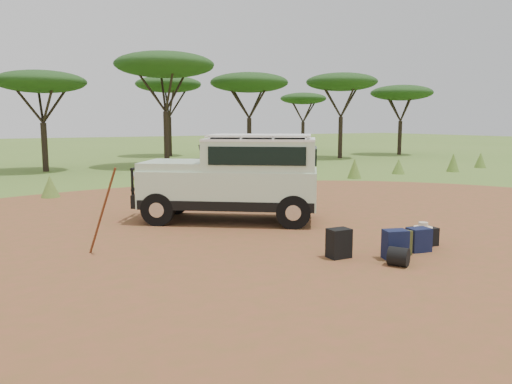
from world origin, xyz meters
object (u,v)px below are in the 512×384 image
safari_vehicle (236,180)px  backpack_black (339,243)px  backpack_navy (395,245)px  backpack_olive (401,243)px  walking_staff (103,211)px  hard_case (423,237)px  duffel_navy (419,240)px

safari_vehicle → backpack_black: size_ratio=8.37×
backpack_navy → backpack_olive: size_ratio=1.14×
walking_staff → hard_case: 6.11m
safari_vehicle → backpack_olive: 4.53m
safari_vehicle → backpack_black: bearing=-53.0°
walking_staff → backpack_olive: (4.63, -2.76, -0.58)m
backpack_olive → duffel_navy: size_ratio=1.04×
backpack_black → backpack_olive: (1.06, -0.46, -0.03)m
walking_staff → backpack_black: 4.29m
backpack_black → hard_case: 2.00m
backpack_black → safari_vehicle: bearing=94.5°
walking_staff → duffel_navy: walking_staff is taller
safari_vehicle → walking_staff: (-3.53, -1.57, -0.21)m
walking_staff → backpack_black: size_ratio=3.23×
safari_vehicle → duffel_navy: size_ratio=9.95×
backpack_black → duffel_navy: (1.58, -0.39, -0.04)m
walking_staff → safari_vehicle: bearing=-15.1°
walking_staff → hard_case: bearing=-62.5°
duffel_navy → hard_case: size_ratio=0.88×
backpack_black → backpack_navy: bearing=-30.9°
duffel_navy → hard_case: bearing=44.6°
walking_staff → duffel_navy: 5.85m
backpack_navy → duffel_navy: size_ratio=1.18×
hard_case → backpack_black: bearing=-177.4°
backpack_olive → hard_case: backpack_olive is taller
safari_vehicle → backpack_black: (0.04, -3.87, -0.75)m
backpack_navy → walking_staff: bearing=166.1°
backpack_black → duffel_navy: size_ratio=1.19×
backpack_olive → walking_staff: bearing=142.7°
safari_vehicle → duffel_navy: safari_vehicle is taller
backpack_navy → safari_vehicle: bearing=120.1°
safari_vehicle → backpack_olive: size_ratio=9.59×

